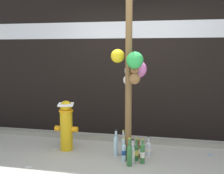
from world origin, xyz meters
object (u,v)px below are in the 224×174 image
at_px(memorial_post, 131,53).
at_px(bottle_0, 129,154).
at_px(bottle_7, 133,154).
at_px(bottle_5, 142,153).
at_px(fire_hydrant, 66,124).
at_px(bottle_6, 123,145).
at_px(bottle_4, 148,148).
at_px(bottle_8, 136,152).
at_px(bottle_3, 116,145).
at_px(bottle_1, 139,150).
at_px(bottle_2, 124,152).

bearing_deg(memorial_post, bottle_0, -83.23).
bearing_deg(bottle_7, bottle_5, 11.03).
bearing_deg(bottle_5, fire_hydrant, 166.53).
distance_m(bottle_0, bottle_6, 0.44).
bearing_deg(bottle_4, bottle_8, -123.06).
distance_m(bottle_5, bottle_6, 0.43).
bearing_deg(bottle_5, bottle_4, 81.03).
height_order(fire_hydrant, bottle_3, fire_hydrant).
xyz_separation_m(bottle_0, bottle_3, (-0.27, 0.36, 0.00)).
height_order(bottle_3, bottle_4, bottle_3).
bearing_deg(bottle_0, bottle_3, 126.68).
bearing_deg(bottle_6, fire_hydrant, 177.87).
xyz_separation_m(bottle_3, bottle_6, (0.11, 0.05, -0.01)).
height_order(bottle_1, bottle_8, bottle_8).
height_order(bottle_7, bottle_8, bottle_7).
bearing_deg(bottle_6, memorial_post, -52.64).
relative_size(bottle_0, bottle_4, 1.33).
bearing_deg(fire_hydrant, bottle_7, -16.30).
bearing_deg(bottle_5, bottle_1, 113.54).
relative_size(bottle_0, bottle_1, 1.36).
bearing_deg(bottle_7, bottle_8, 73.07).
xyz_separation_m(fire_hydrant, bottle_1, (1.20, -0.12, -0.31)).
distance_m(bottle_0, bottle_2, 0.20).
height_order(bottle_3, bottle_6, bottle_3).
distance_m(bottle_3, bottle_8, 0.36).
height_order(bottle_2, bottle_8, bottle_2).
bearing_deg(bottle_8, memorial_post, 178.22).
height_order(memorial_post, bottle_6, memorial_post).
height_order(bottle_0, bottle_2, bottle_0).
height_order(memorial_post, bottle_0, memorial_post).
bearing_deg(bottle_1, bottle_2, -141.06).
relative_size(bottle_4, bottle_7, 0.86).
xyz_separation_m(memorial_post, bottle_3, (-0.24, 0.13, -1.41)).
relative_size(bottle_0, bottle_5, 1.12).
xyz_separation_m(memorial_post, bottle_2, (-0.08, -0.07, -1.44)).
distance_m(bottle_0, bottle_5, 0.22).
height_order(bottle_0, bottle_1, bottle_0).
distance_m(bottle_6, bottle_8, 0.29).
height_order(fire_hydrant, bottle_8, fire_hydrant).
bearing_deg(bottle_7, bottle_0, -104.79).
distance_m(bottle_6, bottle_7, 0.36).
distance_m(bottle_4, bottle_5, 0.34).
relative_size(bottle_2, bottle_5, 0.97).
bearing_deg(bottle_8, fire_hydrant, 169.70).
distance_m(memorial_post, bottle_8, 1.45).
xyz_separation_m(fire_hydrant, bottle_5, (1.28, -0.31, -0.28)).
relative_size(bottle_1, bottle_4, 0.97).
bearing_deg(bottle_8, bottle_1, 77.57).
height_order(fire_hydrant, bottle_2, fire_hydrant).
relative_size(bottle_5, bottle_7, 1.02).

